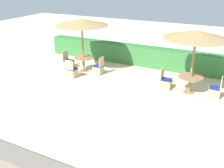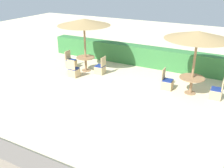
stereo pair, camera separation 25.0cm
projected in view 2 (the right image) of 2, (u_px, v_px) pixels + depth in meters
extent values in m
plane|color=beige|center=(105.00, 111.00, 9.39)|extent=(40.00, 40.00, 0.00)
cube|color=#387A3D|center=(155.00, 58.00, 13.74)|extent=(13.00, 0.70, 1.09)
cylinder|color=#93704C|center=(194.00, 65.00, 10.33)|extent=(0.10, 0.10, 2.63)
cone|color=tan|center=(198.00, 35.00, 9.83)|extent=(2.65, 2.65, 0.32)
cylinder|color=#93704C|center=(190.00, 93.00, 10.85)|extent=(0.48, 0.48, 0.03)
cylinder|color=#93704C|center=(191.00, 86.00, 10.71)|extent=(0.12, 0.12, 0.70)
cylinder|color=#93704C|center=(192.00, 78.00, 10.56)|extent=(1.06, 1.06, 0.04)
cube|color=tan|center=(167.00, 85.00, 11.18)|extent=(0.46, 0.46, 0.40)
cube|color=navy|center=(168.00, 80.00, 11.09)|extent=(0.42, 0.42, 0.05)
cube|color=tan|center=(164.00, 74.00, 11.07)|extent=(0.04, 0.46, 0.48)
cube|color=tan|center=(216.00, 94.00, 10.31)|extent=(0.46, 0.46, 0.40)
cube|color=navy|center=(217.00, 89.00, 10.22)|extent=(0.42, 0.42, 0.05)
cube|color=tan|center=(223.00, 84.00, 10.03)|extent=(0.04, 0.46, 0.48)
cylinder|color=#93704C|center=(85.00, 46.00, 12.90)|extent=(0.10, 0.10, 2.66)
cone|color=tan|center=(84.00, 22.00, 12.40)|extent=(2.67, 2.67, 0.32)
cylinder|color=#93704C|center=(86.00, 70.00, 13.43)|extent=(0.48, 0.48, 0.03)
cylinder|color=#93704C|center=(86.00, 64.00, 13.29)|extent=(0.12, 0.12, 0.72)
cylinder|color=#93704C|center=(86.00, 57.00, 13.14)|extent=(0.97, 0.97, 0.04)
cube|color=tan|center=(71.00, 64.00, 13.79)|extent=(0.46, 0.46, 0.40)
cube|color=navy|center=(71.00, 60.00, 13.70)|extent=(0.42, 0.42, 0.05)
cube|color=tan|center=(68.00, 55.00, 13.68)|extent=(0.04, 0.46, 0.48)
cube|color=tan|center=(74.00, 73.00, 12.57)|extent=(0.46, 0.46, 0.40)
cube|color=navy|center=(74.00, 68.00, 12.48)|extent=(0.42, 0.42, 0.05)
cube|color=tan|center=(71.00, 65.00, 12.21)|extent=(0.46, 0.04, 0.48)
cube|color=tan|center=(100.00, 70.00, 12.93)|extent=(0.46, 0.46, 0.40)
cube|color=navy|center=(100.00, 66.00, 12.84)|extent=(0.42, 0.42, 0.05)
cube|color=tan|center=(103.00, 62.00, 12.65)|extent=(0.04, 0.46, 0.48)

